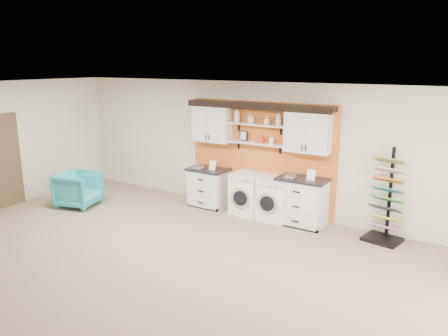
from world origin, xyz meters
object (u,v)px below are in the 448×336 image
Objects in this scene: base_cabinet_left at (209,187)px; base_cabinet_right at (302,201)px; washer at (248,194)px; dryer at (275,199)px; sample_rack at (385,212)px; armchair at (79,189)px.

base_cabinet_left is 2.26m from base_cabinet_right.
dryer is at bearing -0.00° from washer.
base_cabinet_right is at bearing -0.00° from base_cabinet_left.
dryer is 2.19m from sample_rack.
base_cabinet_right is at bearing 0.32° from dryer.
base_cabinet_left is 1.03m from washer.
sample_rack is at bearing -91.23° from armchair.
dryer is (1.66, -0.00, 0.01)m from base_cabinet_left.
base_cabinet_right reaches higher than washer.
base_cabinet_left is 2.94m from armchair.
base_cabinet_left is at bearing 179.88° from dryer.
armchair is at bearing -155.40° from sample_rack.
sample_rack reaches higher than base_cabinet_right.
sample_rack reaches higher than washer.
dryer is at bearing -84.58° from armchair.
base_cabinet_left is at bearing -72.74° from armchair.
base_cabinet_left is at bearing 180.00° from base_cabinet_right.
dryer is at bearing -168.95° from sample_rack.
base_cabinet_right reaches higher than base_cabinet_left.
dryer is 4.43m from armchair.
base_cabinet_right is 1.11× the size of dryer.
sample_rack is 6.53m from armchair.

